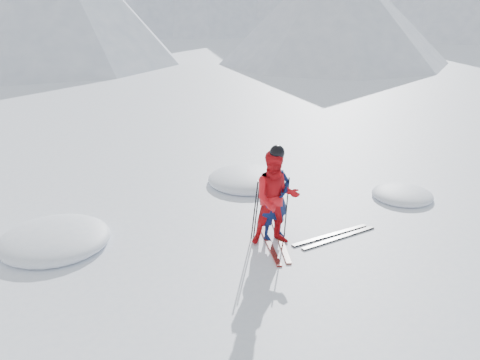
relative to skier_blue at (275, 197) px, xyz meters
name	(u,v)px	position (x,y,z in m)	size (l,w,h in m)	color
ground	(341,229)	(1.35, -0.13, -0.82)	(160.00, 160.00, 0.00)	white
skier_blue	(275,197)	(0.00, 0.00, 0.00)	(0.60, 0.39, 1.64)	#0C1948
skier_red	(276,198)	(-0.07, -0.15, 0.05)	(0.85, 0.66, 1.74)	red
pole_blue_left	(257,211)	(-0.30, 0.15, -0.27)	(0.02, 0.02, 1.09)	black
pole_blue_right	(281,204)	(0.25, 0.25, -0.27)	(0.02, 0.02, 1.09)	black
pole_red_left	(254,211)	(-0.37, 0.10, -0.24)	(0.02, 0.02, 1.16)	black
pole_red_right	(287,208)	(0.23, 0.00, -0.24)	(0.02, 0.02, 1.16)	black
ski_worn_left	(269,243)	(-0.19, -0.15, -0.80)	(0.09, 1.70, 0.03)	black
ski_worn_right	(281,240)	(0.05, -0.15, -0.80)	(0.09, 1.70, 0.03)	black
ski_loose_a	(330,235)	(1.00, -0.32, -0.80)	(0.09, 1.70, 0.03)	black
ski_loose_b	(339,238)	(1.10, -0.47, -0.80)	(0.09, 1.70, 0.03)	black
snow_lumps	(232,212)	(-0.32, 1.36, -0.82)	(10.75, 6.48, 0.44)	white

